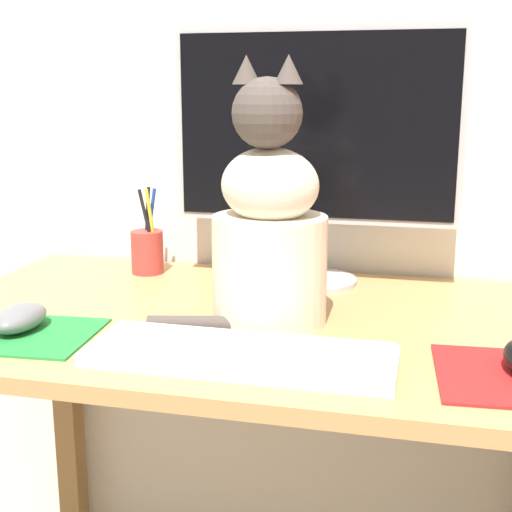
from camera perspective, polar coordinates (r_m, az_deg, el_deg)
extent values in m
cube|color=silver|center=(1.48, 3.41, 18.21)|extent=(7.00, 0.04, 2.50)
cube|color=tan|center=(1.19, -0.04, -5.44)|extent=(1.12, 0.65, 0.02)
cube|color=olive|center=(1.76, -14.73, -12.72)|extent=(0.05, 0.05, 0.73)
cylinder|color=#B2B2B7|center=(1.39, 4.57, -1.95)|extent=(0.17, 0.17, 0.01)
cylinder|color=#B2B2B7|center=(1.37, 4.61, 0.46)|extent=(0.04, 0.04, 0.11)
cube|color=#B2B2B7|center=(1.34, 4.80, 10.30)|extent=(0.54, 0.02, 0.36)
cube|color=black|center=(1.33, 4.73, 10.27)|extent=(0.51, 0.00, 0.34)
cube|color=silver|center=(0.99, -1.26, -8.00)|extent=(0.43, 0.15, 0.02)
cube|color=white|center=(0.99, -1.27, -7.35)|extent=(0.41, 0.13, 0.01)
cube|color=#238438|center=(1.15, -17.87, -6.01)|extent=(0.22, 0.20, 0.00)
ellipsoid|color=slate|center=(1.16, -18.36, -4.72)|extent=(0.07, 0.11, 0.04)
cylinder|color=beige|center=(1.14, 1.09, -1.07)|extent=(0.21, 0.21, 0.17)
ellipsoid|color=beige|center=(1.11, 1.12, 5.67)|extent=(0.17, 0.15, 0.12)
sphere|color=#4C423D|center=(1.09, 0.89, 11.36)|extent=(0.12, 0.12, 0.11)
cone|color=#4C423D|center=(1.10, -0.78, 14.69)|extent=(0.05, 0.05, 0.04)
cone|color=#4C423D|center=(1.08, 2.63, 14.71)|extent=(0.05, 0.05, 0.04)
cylinder|color=#4C423D|center=(1.11, -2.58, -5.48)|extent=(0.24, 0.08, 0.03)
cylinder|color=#B23833|center=(1.47, -8.69, 0.31)|extent=(0.07, 0.07, 0.09)
cylinder|color=#1E47B2|center=(1.46, -8.45, 2.74)|extent=(0.03, 0.02, 0.14)
cylinder|color=black|center=(1.47, -8.71, 2.78)|extent=(0.02, 0.01, 0.14)
cylinder|color=yellow|center=(1.44, -8.36, 2.60)|extent=(0.02, 0.03, 0.14)
cylinder|color=black|center=(1.45, -8.71, 2.61)|extent=(0.03, 0.02, 0.14)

